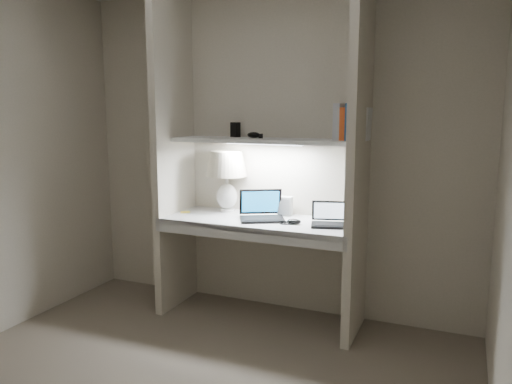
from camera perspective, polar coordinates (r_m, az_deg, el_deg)
The scene contains 17 objects.
back_wall at distance 3.91m, azimuth 1.90°, elevation 4.58°, with size 3.20×0.01×2.50m, color beige.
alcove_panel_left at distance 3.99m, azimuth -9.41°, elevation 4.56°, with size 0.06×0.55×2.50m, color beige.
alcove_panel_right at distance 3.44m, azimuth 11.67°, elevation 3.74°, with size 0.06×0.55×2.50m, color beige.
desk at distance 3.73m, azimuth 0.34°, elevation -3.42°, with size 1.40×0.55×0.04m, color white.
desk_apron at distance 3.51m, azimuth -1.29°, elevation -4.76°, with size 1.46×0.03×0.10m, color silver.
shelf at distance 3.74m, azimuth 0.91°, elevation 5.90°, with size 1.40×0.36×0.03m, color silver.
strip_light at distance 3.74m, azimuth 0.91°, elevation 5.56°, with size 0.60×0.04×0.01m, color white.
table_lamp at distance 3.97m, azimuth -3.38°, elevation 2.43°, with size 0.33×0.33×0.49m.
laptop_main at distance 3.72m, azimuth 0.63°, elevation -2.35°, with size 0.41×0.39×0.22m.
laptop_netbook at distance 3.57m, azimuth 8.43°, elevation -3.16°, with size 0.31×0.28×0.17m.
speaker at distance 3.85m, azimuth 3.38°, elevation -1.61°, with size 0.11×0.07×0.15m, color silver.
mouse at distance 3.58m, azimuth 4.37°, elevation -3.37°, with size 0.10×0.07×0.04m, color black.
cable_coil at distance 3.59m, azimuth 3.89°, elevation -3.53°, with size 0.10×0.10×0.01m, color black.
sticky_note at distance 4.02m, azimuth -8.10°, elevation -2.29°, with size 0.07×0.07×0.00m, color yellow.
book_row at distance 3.58m, azimuth 10.93°, elevation 7.76°, with size 0.24×0.17×0.26m.
shelf_box at distance 3.94m, azimuth -2.37°, elevation 7.13°, with size 0.07×0.05×0.12m, color black.
shelf_gadget at distance 3.80m, azimuth -0.26°, elevation 6.54°, with size 0.11×0.08×0.05m, color black.
Camera 1 is at (1.40, -2.14, 1.58)m, focal length 35.00 mm.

